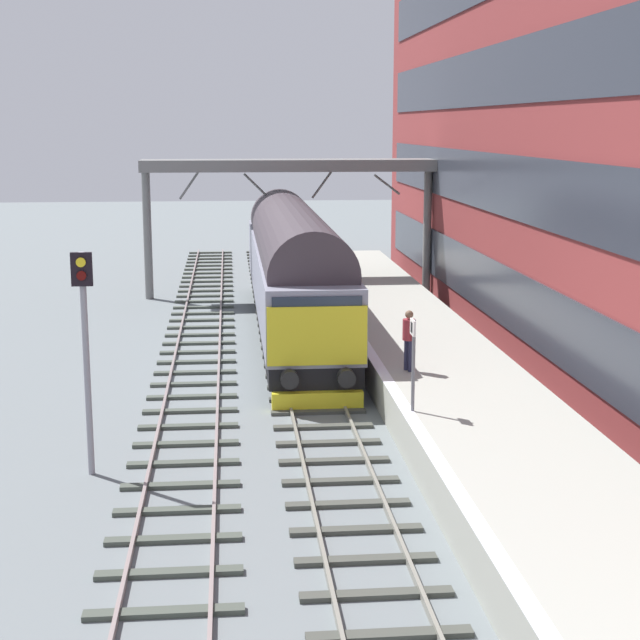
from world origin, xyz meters
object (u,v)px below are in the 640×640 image
(diesel_locomotive, at_px, (293,266))
(signal_post_near, at_px, (85,339))
(platform_number_sign, at_px, (413,351))
(waiting_passenger, at_px, (409,335))

(diesel_locomotive, xyz_separation_m, signal_post_near, (-5.34, -14.09, 0.52))
(signal_post_near, xyz_separation_m, platform_number_sign, (7.19, 0.76, -0.59))
(diesel_locomotive, relative_size, waiting_passenger, 12.06)
(diesel_locomotive, distance_m, signal_post_near, 15.07)
(signal_post_near, relative_size, platform_number_sign, 2.27)
(diesel_locomotive, distance_m, waiting_passenger, 9.94)
(diesel_locomotive, bearing_deg, waiting_passenger, -75.72)
(diesel_locomotive, relative_size, signal_post_near, 4.06)
(waiting_passenger, bearing_deg, platform_number_sign, 148.72)
(diesel_locomotive, bearing_deg, signal_post_near, -110.75)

